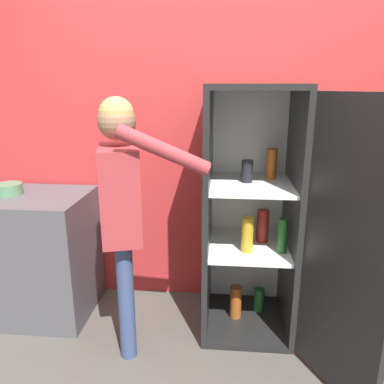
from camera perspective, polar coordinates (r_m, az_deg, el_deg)
ground_plane at (r=2.37m, az=2.32°, el=-27.14°), size 12.00×12.00×0.00m
wall_back at (r=2.74m, az=3.69°, el=8.65°), size 7.00×0.06×2.55m
refrigerator at (r=2.43m, az=11.14°, el=-4.02°), size 0.89×1.16×1.63m
person at (r=2.17m, az=-10.58°, el=-0.80°), size 0.68×0.50×1.57m
counter at (r=2.94m, az=-22.25°, el=-8.85°), size 0.73×0.62×0.89m
bowl at (r=2.88m, az=-26.18°, el=0.41°), size 0.18×0.18×0.08m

